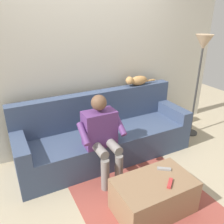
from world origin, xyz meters
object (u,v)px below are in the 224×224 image
person_solo_seated (102,134)px  cat_on_backrest (137,80)px  remote_gray (164,169)px  remote_red (170,183)px  coffee_table (153,196)px  floor_lamp (202,53)px  couch (105,136)px

person_solo_seated → cat_on_backrest: person_solo_seated is taller
remote_gray → remote_red: 0.23m
coffee_table → remote_gray: bearing=-152.7°
coffee_table → remote_gray: size_ratio=5.54×
cat_on_backrest → remote_red: cat_on_backrest is taller
floor_lamp → remote_gray: bearing=35.0°
couch → floor_lamp: floor_lamp is taller
person_solo_seated → cat_on_backrest: 1.14m
cat_on_backrest → person_solo_seated: bearing=35.4°
remote_gray → remote_red: bearing=-79.2°
coffee_table → cat_on_backrest: size_ratio=1.57×
person_solo_seated → coffee_table: bearing=105.7°
cat_on_backrest → floor_lamp: 1.05m
couch → remote_gray: (-0.20, 1.06, 0.09)m
cat_on_backrest → remote_gray: 1.50m
coffee_table → remote_red: remote_red is taller
couch → coffee_table: (0.00, 1.16, -0.11)m
cat_on_backrest → floor_lamp: bearing=160.0°
cat_on_backrest → couch: bearing=20.1°
couch → cat_on_backrest: bearing=-159.9°
floor_lamp → cat_on_backrest: bearing=-20.0°
couch → cat_on_backrest: cat_on_backrest is taller
cat_on_backrest → remote_red: 1.71m
remote_gray → floor_lamp: size_ratio=0.09×
couch → remote_red: 1.27m
cat_on_backrest → remote_red: bearing=69.7°
couch → floor_lamp: (-1.58, 0.09, 1.05)m
floor_lamp → remote_red: bearing=38.5°
remote_red → couch: bearing=-125.8°
couch → remote_red: size_ratio=17.41×
floor_lamp → person_solo_seated: bearing=9.2°
couch → cat_on_backrest: 0.97m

